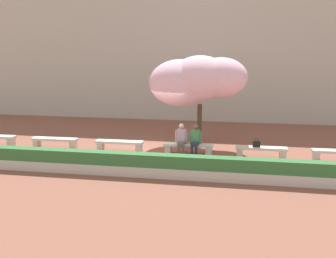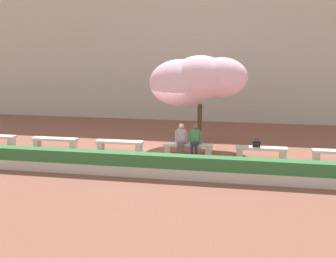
{
  "view_description": "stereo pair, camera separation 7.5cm",
  "coord_description": "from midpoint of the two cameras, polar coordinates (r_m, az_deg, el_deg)",
  "views": [
    {
      "loc": [
        3.36,
        -15.63,
        4.49
      ],
      "look_at": [
        0.59,
        0.2,
        1.0
      ],
      "focal_mm": 42.0,
      "sensor_mm": 36.0,
      "label": 1
    },
    {
      "loc": [
        3.43,
        -15.61,
        4.49
      ],
      "look_at": [
        0.59,
        0.2,
        1.0
      ],
      "focal_mm": 42.0,
      "sensor_mm": 36.0,
      "label": 2
    }
  ],
  "objects": [
    {
      "name": "ground_plane",
      "position": [
        16.6,
        -2.0,
        -3.44
      ],
      "size": [
        100.0,
        100.0,
        0.0
      ],
      "primitive_type": "plane",
      "color": "brown"
    },
    {
      "name": "stone_bench_east_end",
      "position": [
        16.2,
        13.51,
        -3.04
      ],
      "size": [
        2.04,
        0.45,
        0.45
      ],
      "color": "beige",
      "rests_on": "ground"
    },
    {
      "name": "building_facade",
      "position": [
        25.1,
        2.46,
        11.49
      ],
      "size": [
        33.6,
        4.0,
        8.32
      ],
      "primitive_type": "cube",
      "color": "#B7B2A8",
      "rests_on": "ground"
    },
    {
      "name": "cherry_tree_main",
      "position": [
        17.39,
        4.31,
        7.11
      ],
      "size": [
        4.32,
        2.54,
        4.01
      ],
      "color": "#473323",
      "rests_on": "ground"
    },
    {
      "name": "person_seated_left",
      "position": [
        16.17,
        2.06,
        -1.31
      ],
      "size": [
        0.51,
        0.7,
        1.29
      ],
      "color": "black",
      "rests_on": "ground"
    },
    {
      "name": "stone_bench_center",
      "position": [
        16.89,
        -6.92,
        -2.17
      ],
      "size": [
        2.04,
        0.45,
        0.45
      ],
      "color": "beige",
      "rests_on": "ground"
    },
    {
      "name": "person_seated_right",
      "position": [
        16.11,
        4.09,
        -1.39
      ],
      "size": [
        0.51,
        0.69,
        1.29
      ],
      "color": "black",
      "rests_on": "ground"
    },
    {
      "name": "planter_hedge_foreground",
      "position": [
        13.73,
        -4.63,
        -5.18
      ],
      "size": [
        21.51,
        0.5,
        0.8
      ],
      "color": "beige",
      "rests_on": "ground"
    },
    {
      "name": "handbag",
      "position": [
        16.13,
        12.85,
        -2.09
      ],
      "size": [
        0.3,
        0.15,
        0.34
      ],
      "color": "black",
      "rests_on": "stone_bench_east_end"
    },
    {
      "name": "stone_bench_near_east",
      "position": [
        16.28,
        3.08,
        -2.64
      ],
      "size": [
        2.04,
        0.45,
        0.45
      ],
      "color": "beige",
      "rests_on": "ground"
    },
    {
      "name": "stone_bench_near_west",
      "position": [
        17.96,
        -15.97,
        -1.68
      ],
      "size": [
        2.04,
        0.45,
        0.45
      ],
      "color": "beige",
      "rests_on": "ground"
    }
  ]
}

